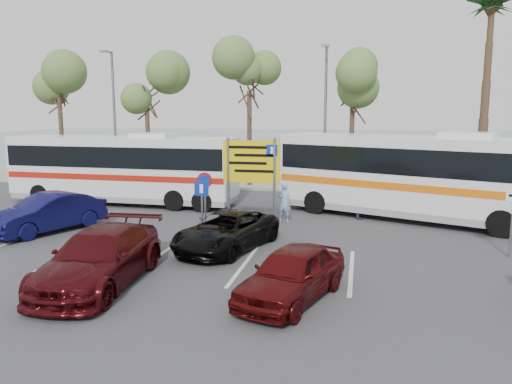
% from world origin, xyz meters
% --- Properties ---
extents(ground, '(120.00, 120.00, 0.00)m').
position_xyz_m(ground, '(0.00, 0.00, 0.00)').
color(ground, '#37373A').
rests_on(ground, ground).
extents(kerb_strip, '(44.00, 2.40, 0.15)m').
position_xyz_m(kerb_strip, '(0.00, 14.00, 0.07)').
color(kerb_strip, gray).
rests_on(kerb_strip, ground).
extents(seawall, '(48.00, 0.80, 0.60)m').
position_xyz_m(seawall, '(0.00, 16.00, 0.30)').
color(seawall, gray).
rests_on(seawall, ground).
extents(sea, '(140.00, 140.00, 0.00)m').
position_xyz_m(sea, '(0.00, 60.00, 0.01)').
color(sea, '#405B67').
rests_on(sea, ground).
extents(tree_far_left, '(3.20, 3.20, 7.60)m').
position_xyz_m(tree_far_left, '(-14.00, 14.00, 6.33)').
color(tree_far_left, '#382619').
rests_on(tree_far_left, kerb_strip).
extents(tree_left, '(3.20, 3.20, 7.20)m').
position_xyz_m(tree_left, '(-8.00, 14.00, 6.00)').
color(tree_left, '#382619').
rests_on(tree_left, kerb_strip).
extents(tree_mid, '(3.20, 3.20, 8.00)m').
position_xyz_m(tree_mid, '(-1.50, 14.00, 6.65)').
color(tree_mid, '#382619').
rests_on(tree_mid, kerb_strip).
extents(tree_right, '(3.20, 3.20, 7.40)m').
position_xyz_m(tree_right, '(4.50, 14.00, 6.17)').
color(tree_right, '#382619').
rests_on(tree_right, kerb_strip).
extents(palm_tree, '(4.80, 4.80, 11.20)m').
position_xyz_m(palm_tree, '(11.50, 14.00, 9.87)').
color(palm_tree, '#382619').
rests_on(palm_tree, kerb_strip).
extents(street_lamp_left, '(0.45, 1.15, 8.01)m').
position_xyz_m(street_lamp_left, '(-10.00, 13.52, 4.60)').
color(street_lamp_left, slate).
rests_on(street_lamp_left, kerb_strip).
extents(street_lamp_right, '(0.45, 1.15, 8.01)m').
position_xyz_m(street_lamp_right, '(3.00, 13.52, 4.60)').
color(street_lamp_right, slate).
rests_on(street_lamp_right, kerb_strip).
extents(direction_sign, '(2.20, 0.12, 3.60)m').
position_xyz_m(direction_sign, '(1.00, 3.20, 2.43)').
color(direction_sign, slate).
rests_on(direction_sign, ground).
extents(sign_no_stop, '(0.60, 0.08, 2.35)m').
position_xyz_m(sign_no_stop, '(-0.60, 2.38, 1.58)').
color(sign_no_stop, slate).
rests_on(sign_no_stop, ground).
extents(sign_parking, '(0.50, 0.07, 2.25)m').
position_xyz_m(sign_parking, '(-0.20, 0.79, 1.47)').
color(sign_parking, slate).
rests_on(sign_parking, ground).
extents(lane_markings, '(12.02, 4.20, 0.01)m').
position_xyz_m(lane_markings, '(-1.14, -1.00, 0.00)').
color(lane_markings, silver).
rests_on(lane_markings, ground).
extents(coach_bus_left, '(11.45, 2.79, 3.55)m').
position_xyz_m(coach_bus_left, '(-6.50, 7.51, 1.65)').
color(coach_bus_left, silver).
rests_on(coach_bus_left, ground).
extents(coach_bus_right, '(12.19, 6.99, 3.78)m').
position_xyz_m(coach_bus_right, '(7.50, 6.50, 1.75)').
color(coach_bus_right, silver).
rests_on(coach_bus_right, ground).
extents(car_blue, '(3.14, 4.69, 1.46)m').
position_xyz_m(car_blue, '(-6.64, 1.50, 0.73)').
color(car_blue, '#0E0E43').
rests_on(car_blue, ground).
extents(car_maroon, '(2.34, 5.22, 1.48)m').
position_xyz_m(car_maroon, '(-1.67, -3.50, 0.74)').
color(car_maroon, '#440B0F').
rests_on(car_maroon, ground).
extents(car_red, '(2.74, 4.21, 1.33)m').
position_xyz_m(car_red, '(3.50, -3.50, 0.67)').
color(car_red, '#4E0B0C').
rests_on(car_red, ground).
extents(suv_black, '(3.22, 4.90, 1.25)m').
position_xyz_m(suv_black, '(0.73, 0.55, 0.63)').
color(suv_black, black).
rests_on(suv_black, ground).
extents(pedestrian_near, '(0.64, 0.45, 1.67)m').
position_xyz_m(pedestrian_near, '(2.00, 5.00, 0.84)').
color(pedestrian_near, '#8AAAC9').
rests_on(pedestrian_near, ground).
extents(pedestrian_far, '(0.71, 0.88, 1.74)m').
position_xyz_m(pedestrian_far, '(5.18, 6.50, 0.87)').
color(pedestrian_far, '#353B50').
rests_on(pedestrian_far, ground).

